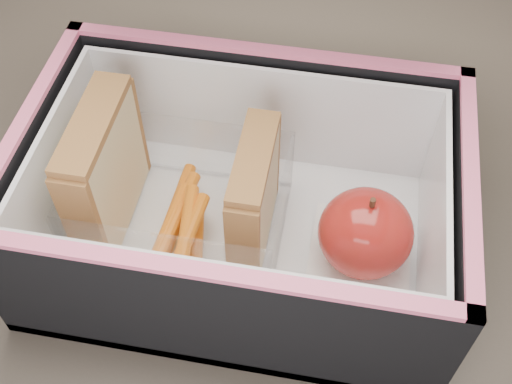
% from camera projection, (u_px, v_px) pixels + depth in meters
% --- Properties ---
extents(kitchen_table, '(1.20, 0.80, 0.75)m').
position_uv_depth(kitchen_table, '(327.00, 294.00, 0.62)').
color(kitchen_table, brown).
rests_on(kitchen_table, ground).
extents(lunch_bag, '(0.33, 0.34, 0.30)m').
position_uv_depth(lunch_bag, '(242.00, 189.00, 0.50)').
color(lunch_bag, black).
rests_on(lunch_bag, kitchen_table).
extents(plastic_tub, '(0.17, 0.12, 0.07)m').
position_uv_depth(plastic_tub, '(181.00, 200.00, 0.52)').
color(plastic_tub, white).
rests_on(plastic_tub, lunch_bag).
extents(sandwich_left, '(0.03, 0.10, 0.11)m').
position_uv_depth(sandwich_left, '(105.00, 170.00, 0.51)').
color(sandwich_left, tan).
rests_on(sandwich_left, plastic_tub).
extents(sandwich_right, '(0.03, 0.09, 0.10)m').
position_uv_depth(sandwich_right, '(254.00, 197.00, 0.50)').
color(sandwich_right, tan).
rests_on(sandwich_right, plastic_tub).
extents(carrot_sticks, '(0.05, 0.13, 0.03)m').
position_uv_depth(carrot_sticks, '(181.00, 227.00, 0.52)').
color(carrot_sticks, orange).
rests_on(carrot_sticks, plastic_tub).
extents(paper_napkin, '(0.08, 0.08, 0.01)m').
position_uv_depth(paper_napkin, '(360.00, 253.00, 0.52)').
color(paper_napkin, white).
rests_on(paper_napkin, lunch_bag).
extents(red_apple, '(0.08, 0.08, 0.08)m').
position_uv_depth(red_apple, '(365.00, 233.00, 0.49)').
color(red_apple, maroon).
rests_on(red_apple, paper_napkin).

